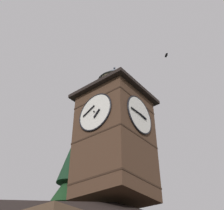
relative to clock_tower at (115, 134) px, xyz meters
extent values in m
cube|color=#4C3323|center=(-0.02, -0.02, -0.80)|extent=(3.81, 3.81, 6.90)
cube|color=#352318|center=(-0.02, -0.02, -3.42)|extent=(3.85, 3.85, 0.10)
cube|color=#352318|center=(-0.02, -0.02, -0.83)|extent=(3.85, 3.85, 0.10)
cube|color=#352318|center=(-0.02, -0.02, 1.76)|extent=(3.85, 3.85, 0.10)
cylinder|color=white|center=(-0.02, 1.92, 0.70)|extent=(2.47, 0.10, 2.47)
torus|color=black|center=(-0.02, 1.94, 0.70)|extent=(2.57, 0.10, 2.57)
cube|color=black|center=(-0.33, 2.02, 0.68)|extent=(0.63, 0.04, 0.17)
cube|color=black|center=(0.49, 2.02, 0.69)|extent=(1.02, 0.04, 0.11)
sphere|color=black|center=(-0.02, 2.03, 0.70)|extent=(0.10, 0.10, 0.10)
cylinder|color=white|center=(1.92, -0.02, 0.70)|extent=(0.10, 2.47, 2.47)
torus|color=black|center=(1.94, -0.02, 0.70)|extent=(0.10, 2.57, 2.57)
cube|color=black|center=(2.02, 0.20, 0.48)|extent=(0.04, 0.52, 0.53)
cube|color=black|center=(2.02, -0.47, 0.93)|extent=(0.04, 0.94, 0.52)
sphere|color=black|center=(2.03, -0.02, 0.70)|extent=(0.10, 0.10, 0.10)
cube|color=black|center=(-0.02, -0.02, 2.78)|extent=(4.51, 4.51, 0.25)
cylinder|color=#D1BC84|center=(-0.02, -0.02, 3.63)|extent=(2.16, 2.16, 1.44)
cylinder|color=#2D2319|center=(-0.02, -0.02, 3.15)|extent=(2.22, 2.22, 0.10)
cylinder|color=#2D2319|center=(-0.02, -0.02, 3.63)|extent=(2.22, 2.22, 0.10)
cylinder|color=#2D2319|center=(-0.02, -0.02, 4.11)|extent=(2.22, 2.22, 0.10)
cone|color=#424C5B|center=(-0.02, -0.02, 4.97)|extent=(2.46, 2.46, 1.25)
sphere|color=#424C5B|center=(-0.02, -0.02, 5.70)|extent=(0.16, 0.16, 0.16)
cone|color=#163F1B|center=(-1.37, -5.46, -3.31)|extent=(3.26, 3.26, 2.91)
cone|color=#183A1C|center=(-1.37, -5.46, -2.04)|extent=(2.51, 2.51, 2.23)
cone|color=#183621|center=(-1.37, -5.46, -0.06)|extent=(1.75, 1.75, 2.96)
ellipsoid|color=black|center=(-3.36, 2.77, 7.91)|extent=(0.25, 0.25, 0.13)
cube|color=black|center=(-3.44, 2.69, 7.91)|extent=(0.27, 0.27, 0.06)
cube|color=black|center=(-3.28, 2.85, 7.91)|extent=(0.27, 0.27, 0.06)
camera|label=1|loc=(12.75, 9.94, -9.15)|focal=46.64mm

